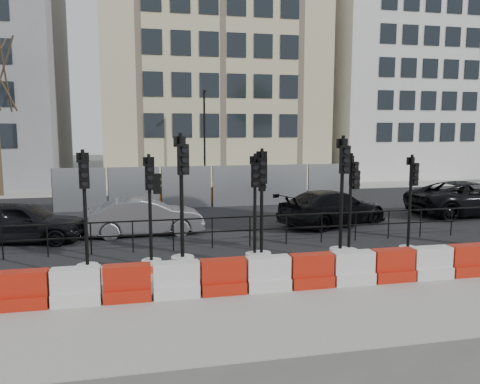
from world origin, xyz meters
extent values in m
plane|color=#51514C|center=(0.00, 0.00, 0.00)|extent=(120.00, 120.00, 0.00)
cube|color=gray|center=(0.00, -3.00, 0.01)|extent=(40.00, 6.00, 0.02)
cube|color=black|center=(0.00, 7.00, 0.01)|extent=(40.00, 14.00, 0.03)
cube|color=gray|center=(0.00, 16.00, 0.01)|extent=(40.00, 4.00, 0.02)
cube|color=#CCB395|center=(2.00, 22.00, 9.00)|extent=(15.00, 10.00, 18.00)
cube|color=silver|center=(17.00, 22.00, 8.00)|extent=(12.00, 9.00, 16.00)
cylinder|color=black|center=(-7.20, 1.20, 0.50)|extent=(0.04, 0.04, 1.00)
cylinder|color=black|center=(-6.00, 1.20, 0.50)|extent=(0.04, 0.04, 1.00)
cylinder|color=black|center=(-4.80, 1.20, 0.50)|extent=(0.04, 0.04, 1.00)
cylinder|color=black|center=(-3.60, 1.20, 0.50)|extent=(0.04, 0.04, 1.00)
cylinder|color=black|center=(-2.40, 1.20, 0.50)|extent=(0.04, 0.04, 1.00)
cylinder|color=black|center=(-1.20, 1.20, 0.50)|extent=(0.04, 0.04, 1.00)
cylinder|color=black|center=(0.00, 1.20, 0.50)|extent=(0.04, 0.04, 1.00)
cylinder|color=black|center=(1.20, 1.20, 0.50)|extent=(0.04, 0.04, 1.00)
cylinder|color=black|center=(2.40, 1.20, 0.50)|extent=(0.04, 0.04, 1.00)
cylinder|color=black|center=(3.60, 1.20, 0.50)|extent=(0.04, 0.04, 1.00)
cylinder|color=black|center=(4.80, 1.20, 0.50)|extent=(0.04, 0.04, 1.00)
cylinder|color=black|center=(6.00, 1.20, 0.50)|extent=(0.04, 0.04, 1.00)
cylinder|color=black|center=(7.20, 1.20, 0.50)|extent=(0.04, 0.04, 1.00)
cube|color=black|center=(0.00, 1.20, 0.98)|extent=(18.00, 0.04, 0.04)
cube|color=black|center=(0.00, 1.20, 0.55)|extent=(18.00, 0.04, 0.04)
cube|color=#92959A|center=(-6.00, 9.00, 1.00)|extent=(2.30, 0.05, 2.00)
cylinder|color=black|center=(-7.15, 9.00, 1.00)|extent=(0.05, 0.05, 2.00)
cube|color=#92959A|center=(-3.60, 9.00, 1.00)|extent=(2.30, 0.05, 2.00)
cylinder|color=black|center=(-4.75, 9.00, 1.00)|extent=(0.05, 0.05, 2.00)
cube|color=#92959A|center=(-1.20, 9.00, 1.00)|extent=(2.30, 0.05, 2.00)
cylinder|color=black|center=(-2.35, 9.00, 1.00)|extent=(0.05, 0.05, 2.00)
cube|color=#92959A|center=(1.20, 9.00, 1.00)|extent=(2.30, 0.05, 2.00)
cylinder|color=black|center=(0.05, 9.00, 1.00)|extent=(0.05, 0.05, 2.00)
cube|color=#92959A|center=(3.60, 9.00, 1.00)|extent=(2.30, 0.05, 2.00)
cylinder|color=black|center=(2.45, 9.00, 1.00)|extent=(0.05, 0.05, 2.00)
cube|color=#92959A|center=(6.00, 9.00, 1.00)|extent=(2.30, 0.05, 2.00)
cylinder|color=black|center=(4.85, 9.00, 1.00)|extent=(0.05, 0.05, 2.00)
cube|color=orange|center=(-4.00, 10.50, 0.40)|extent=(1.00, 0.40, 0.80)
cube|color=orange|center=(-2.00, 10.50, 0.40)|extent=(1.00, 0.40, 0.80)
cube|color=orange|center=(0.00, 10.50, 0.40)|extent=(1.00, 0.40, 0.80)
cube|color=orange|center=(2.00, 10.50, 0.40)|extent=(1.00, 0.40, 0.80)
cylinder|color=black|center=(0.50, 15.00, 3.00)|extent=(0.12, 0.12, 6.00)
cube|color=black|center=(0.50, 14.75, 5.90)|extent=(0.12, 0.50, 0.12)
cube|color=#B01B0E|center=(-5.78, -2.80, 0.15)|extent=(1.00, 0.50, 0.30)
cube|color=#B01B0E|center=(-5.78, -2.80, 0.55)|extent=(1.00, 0.35, 0.50)
cube|color=silver|center=(-4.72, -2.80, 0.15)|extent=(1.00, 0.50, 0.30)
cube|color=silver|center=(-4.72, -2.80, 0.55)|extent=(1.00, 0.35, 0.50)
cube|color=#B01B0E|center=(-3.67, -2.80, 0.15)|extent=(1.00, 0.50, 0.30)
cube|color=#B01B0E|center=(-3.67, -2.80, 0.55)|extent=(1.00, 0.35, 0.50)
cube|color=silver|center=(-2.62, -2.80, 0.15)|extent=(1.00, 0.50, 0.30)
cube|color=silver|center=(-2.62, -2.80, 0.55)|extent=(1.00, 0.35, 0.50)
cube|color=#B01B0E|center=(-1.57, -2.80, 0.15)|extent=(1.00, 0.50, 0.30)
cube|color=#B01B0E|center=(-1.57, -2.80, 0.55)|extent=(1.00, 0.35, 0.50)
cube|color=silver|center=(-0.52, -2.80, 0.15)|extent=(1.00, 0.50, 0.30)
cube|color=silver|center=(-0.52, -2.80, 0.55)|extent=(1.00, 0.35, 0.50)
cube|color=#B01B0E|center=(0.53, -2.80, 0.15)|extent=(1.00, 0.50, 0.30)
cube|color=#B01B0E|center=(0.53, -2.80, 0.55)|extent=(1.00, 0.35, 0.50)
cube|color=silver|center=(1.58, -2.80, 0.15)|extent=(1.00, 0.50, 0.30)
cube|color=silver|center=(1.58, -2.80, 0.55)|extent=(1.00, 0.35, 0.50)
cube|color=#B01B0E|center=(2.62, -2.80, 0.15)|extent=(1.00, 0.50, 0.30)
cube|color=#B01B0E|center=(2.62, -2.80, 0.55)|extent=(1.00, 0.35, 0.50)
cube|color=silver|center=(3.68, -2.80, 0.15)|extent=(1.00, 0.50, 0.30)
cube|color=silver|center=(3.68, -2.80, 0.55)|extent=(1.00, 0.35, 0.50)
cube|color=#B01B0E|center=(4.73, -2.80, 0.15)|extent=(1.00, 0.50, 0.30)
cube|color=#B01B0E|center=(4.73, -2.80, 0.55)|extent=(1.00, 0.35, 0.50)
cylinder|color=beige|center=(-4.67, -1.12, 0.19)|extent=(0.53, 0.53, 0.39)
torus|color=red|center=(-4.67, -1.12, 0.12)|extent=(0.63, 0.63, 0.05)
torus|color=red|center=(-4.67, -1.12, 0.19)|extent=(0.63, 0.63, 0.05)
torus|color=red|center=(-4.67, -1.12, 0.27)|extent=(0.63, 0.63, 0.05)
cylinder|color=black|center=(-4.67, -1.12, 1.75)|extent=(0.09, 0.09, 2.92)
cube|color=black|center=(-4.65, -1.24, 2.63)|extent=(0.25, 0.18, 0.68)
cylinder|color=black|center=(-4.63, -1.31, 2.42)|extent=(0.15, 0.07, 0.15)
cylinder|color=black|center=(-4.63, -1.31, 2.63)|extent=(0.15, 0.07, 0.15)
cylinder|color=black|center=(-4.63, -1.31, 2.85)|extent=(0.15, 0.07, 0.15)
cube|color=black|center=(-4.68, -1.06, 3.02)|extent=(0.29, 0.08, 0.23)
cylinder|color=beige|center=(-3.12, -0.97, 0.19)|extent=(0.50, 0.50, 0.37)
torus|color=red|center=(-3.12, -0.97, 0.11)|extent=(0.61, 0.61, 0.05)
torus|color=red|center=(-3.12, -0.97, 0.19)|extent=(0.61, 0.61, 0.05)
torus|color=red|center=(-3.12, -0.97, 0.26)|extent=(0.61, 0.61, 0.05)
cylinder|color=black|center=(-3.12, -0.97, 1.68)|extent=(0.08, 0.08, 2.80)
cube|color=black|center=(-3.11, -1.08, 2.52)|extent=(0.23, 0.15, 0.65)
cylinder|color=black|center=(-3.10, -1.16, 2.31)|extent=(0.14, 0.06, 0.14)
cylinder|color=black|center=(-3.10, -1.16, 2.52)|extent=(0.14, 0.06, 0.14)
cylinder|color=black|center=(-3.10, -1.16, 2.72)|extent=(0.14, 0.06, 0.14)
cube|color=black|center=(-3.12, -0.91, 2.89)|extent=(0.28, 0.05, 0.22)
cube|color=black|center=(-2.93, -0.95, 2.33)|extent=(0.20, 0.14, 0.51)
cylinder|color=beige|center=(-2.32, -1.05, 0.22)|extent=(0.59, 0.59, 0.44)
torus|color=red|center=(-2.32, -1.05, 0.13)|extent=(0.71, 0.71, 0.05)
torus|color=red|center=(-2.32, -1.05, 0.22)|extent=(0.71, 0.71, 0.05)
torus|color=red|center=(-2.32, -1.05, 0.31)|extent=(0.71, 0.71, 0.05)
cylinder|color=black|center=(-2.32, -1.05, 1.97)|extent=(0.10, 0.10, 3.28)
cube|color=black|center=(-2.28, -1.18, 2.95)|extent=(0.30, 0.23, 0.76)
cylinder|color=black|center=(-2.25, -1.26, 2.71)|extent=(0.17, 0.10, 0.16)
cylinder|color=black|center=(-2.25, -1.26, 2.95)|extent=(0.17, 0.10, 0.16)
cylinder|color=black|center=(-2.25, -1.26, 3.19)|extent=(0.17, 0.10, 0.16)
cube|color=black|center=(-2.35, -0.99, 3.39)|extent=(0.32, 0.14, 0.26)
cylinder|color=beige|center=(-0.37, -0.89, 0.19)|extent=(0.50, 0.50, 0.37)
torus|color=red|center=(-0.37, -0.89, 0.11)|extent=(0.60, 0.60, 0.05)
torus|color=red|center=(-0.37, -0.89, 0.19)|extent=(0.60, 0.60, 0.05)
torus|color=red|center=(-0.37, -0.89, 0.26)|extent=(0.60, 0.60, 0.05)
cylinder|color=black|center=(-0.37, -0.89, 1.67)|extent=(0.08, 0.08, 2.79)
cube|color=black|center=(-0.39, -1.00, 2.51)|extent=(0.24, 0.17, 0.65)
cylinder|color=black|center=(-0.40, -1.08, 2.30)|extent=(0.15, 0.07, 0.14)
cylinder|color=black|center=(-0.40, -1.08, 2.51)|extent=(0.15, 0.07, 0.14)
cylinder|color=black|center=(-0.40, -1.08, 2.71)|extent=(0.15, 0.07, 0.14)
cube|color=black|center=(-0.36, -0.84, 2.88)|extent=(0.28, 0.08, 0.22)
cube|color=black|center=(-0.18, -0.93, 2.32)|extent=(0.20, 0.15, 0.51)
cylinder|color=beige|center=(-0.18, -0.90, 0.19)|extent=(0.52, 0.52, 0.39)
torus|color=red|center=(-0.18, -0.90, 0.12)|extent=(0.63, 0.63, 0.05)
torus|color=red|center=(-0.18, -0.90, 0.19)|extent=(0.63, 0.63, 0.05)
torus|color=red|center=(-0.18, -0.90, 0.27)|extent=(0.63, 0.63, 0.05)
cylinder|color=black|center=(-0.18, -0.90, 1.74)|extent=(0.09, 0.09, 2.90)
cube|color=black|center=(-0.20, -1.01, 2.61)|extent=(0.25, 0.16, 0.68)
cylinder|color=black|center=(-0.20, -1.09, 2.40)|extent=(0.15, 0.07, 0.15)
cylinder|color=black|center=(-0.20, -1.09, 2.61)|extent=(0.15, 0.07, 0.15)
cylinder|color=black|center=(-0.20, -1.09, 2.83)|extent=(0.15, 0.07, 0.15)
cube|color=black|center=(-0.17, -0.84, 3.00)|extent=(0.29, 0.06, 0.23)
cylinder|color=beige|center=(2.31, -1.03, 0.19)|extent=(0.50, 0.50, 0.37)
torus|color=red|center=(2.31, -1.03, 0.11)|extent=(0.60, 0.60, 0.05)
torus|color=red|center=(2.31, -1.03, 0.19)|extent=(0.60, 0.60, 0.05)
torus|color=red|center=(2.31, -1.03, 0.26)|extent=(0.60, 0.60, 0.05)
cylinder|color=black|center=(2.31, -1.03, 1.67)|extent=(0.08, 0.08, 2.78)
cube|color=black|center=(2.34, -1.13, 2.50)|extent=(0.25, 0.19, 0.65)
cylinder|color=black|center=(2.36, -1.20, 2.29)|extent=(0.15, 0.08, 0.14)
cylinder|color=black|center=(2.36, -1.20, 2.50)|extent=(0.15, 0.08, 0.14)
cylinder|color=black|center=(2.36, -1.20, 2.70)|extent=(0.15, 0.08, 0.14)
cube|color=black|center=(2.29, -0.97, 2.87)|extent=(0.27, 0.10, 0.22)
cube|color=black|center=(2.49, -0.97, 2.31)|extent=(0.21, 0.17, 0.51)
cylinder|color=beige|center=(2.02, -1.10, 0.21)|extent=(0.58, 0.58, 0.43)
torus|color=red|center=(2.02, -1.10, 0.13)|extent=(0.70, 0.70, 0.05)
torus|color=red|center=(2.02, -1.10, 0.21)|extent=(0.70, 0.70, 0.05)
torus|color=red|center=(2.02, -1.10, 0.30)|extent=(0.70, 0.70, 0.05)
cylinder|color=black|center=(2.02, -1.10, 1.93)|extent=(0.10, 0.10, 3.21)
cube|color=black|center=(2.02, -1.22, 2.89)|extent=(0.26, 0.16, 0.75)
cylinder|color=black|center=(2.02, -1.31, 2.65)|extent=(0.16, 0.06, 0.16)
cylinder|color=black|center=(2.02, -1.31, 2.89)|extent=(0.16, 0.06, 0.16)
cylinder|color=black|center=(2.02, -1.31, 3.12)|extent=(0.16, 0.06, 0.16)
cube|color=black|center=(2.02, -1.03, 3.32)|extent=(0.32, 0.04, 0.26)
cylinder|color=beige|center=(4.10, -1.09, 0.18)|extent=(0.49, 0.49, 0.36)
torus|color=red|center=(4.10, -1.09, 0.11)|extent=(0.59, 0.59, 0.05)
torus|color=red|center=(4.10, -1.09, 0.18)|extent=(0.59, 0.59, 0.05)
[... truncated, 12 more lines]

